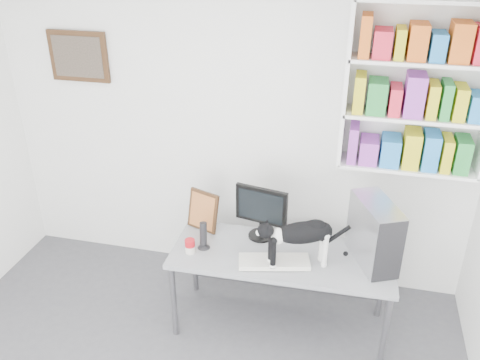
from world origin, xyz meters
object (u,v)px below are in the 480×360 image
Objects in this scene: cat at (300,244)px; speaker at (203,235)px; monitor at (261,212)px; bookshelf at (419,89)px; leaning_print at (203,210)px; desk at (280,290)px; keyboard at (274,261)px; pc_tower at (374,233)px; soup_can at (190,246)px.

speaker is at bearing 152.66° from cat.
bookshelf is at bearing 30.55° from monitor.
desk is at bearing 2.85° from leaning_print.
keyboard is 0.74m from leaning_print.
speaker is 0.68× the size of leaning_print.
pc_tower reaches higher than speaker.
speaker is 0.28m from leaning_print.
speaker reaches higher than keyboard.
cat is (0.34, -0.31, -0.03)m from monitor.
leaning_print is at bearing -170.63° from monitor.
bookshelf reaches higher than pc_tower.
keyboard is 4.60× the size of soup_can.
bookshelf is at bearing 20.99° from cat.
leaning_print is at bearing 135.47° from cat.
cat reaches higher than leaning_print.
cat is at bearing -9.40° from speaker.
monitor is at bearing 147.27° from pc_tower.
pc_tower is (0.84, -0.12, 0.02)m from monitor.
desk is 0.75m from speaker.
leaning_print is (-1.32, 0.14, -0.07)m from pc_tower.
bookshelf is 2.42× the size of keyboard.
leaning_print reaches higher than keyboard.
soup_can is (-0.08, -0.08, -0.06)m from speaker.
bookshelf reaches higher than soup_can.
pc_tower is (0.68, 0.20, 0.22)m from keyboard.
pc_tower is at bearing 0.78° from speaker.
pc_tower reaches higher than desk.
soup_can reaches higher than desk.
pc_tower is at bearing 14.32° from leaning_print.
bookshelf is 1.06m from pc_tower.
pc_tower is at bearing 3.38° from keyboard.
cat is (0.14, -0.11, 0.53)m from desk.
pc_tower is 0.78× the size of cat.
monitor is at bearing 134.30° from desk.
monitor is (-0.20, 0.20, 0.57)m from desk.
keyboard reaches higher than desk.
bookshelf reaches higher than cat.
monitor reaches higher than speaker.
pc_tower reaches higher than monitor.
monitor is 0.46m from cat.
desk is 0.39m from keyboard.
monitor reaches higher than soup_can.
pc_tower reaches higher than leaning_print.
leaning_print is (-1.51, -0.35, -0.99)m from bookshelf.
desk is 14.85× the size of soup_can.
monitor is 0.60m from soup_can.
monitor reaches higher than cat.
desk is 3.43× the size of pc_tower.
bookshelf is 1.88m from speaker.
keyboard is 0.83× the size of cat.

